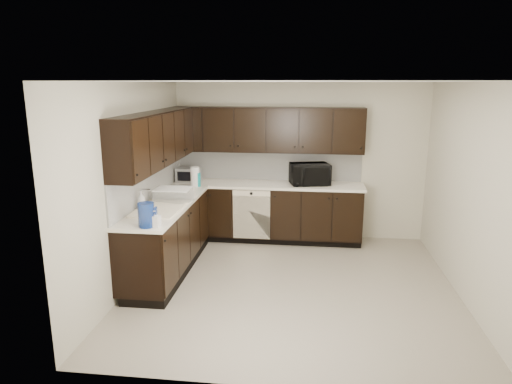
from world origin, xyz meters
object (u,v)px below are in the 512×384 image
(sink, at_px, (159,214))
(microwave, at_px, (310,174))
(toaster_oven, at_px, (189,175))
(storage_bin, at_px, (173,195))
(blue_pitcher, at_px, (146,215))

(sink, bearing_deg, microwave, 42.49)
(toaster_oven, bearing_deg, microwave, 7.04)
(storage_bin, distance_m, blue_pitcher, 1.11)
(sink, height_order, toaster_oven, sink)
(sink, relative_size, blue_pitcher, 3.03)
(sink, distance_m, blue_pitcher, 0.72)
(storage_bin, height_order, blue_pitcher, blue_pitcher)
(microwave, bearing_deg, sink, -152.15)
(microwave, height_order, blue_pitcher, microwave)
(microwave, xyz_separation_m, blue_pitcher, (-1.76, -2.39, -0.03))
(toaster_oven, bearing_deg, storage_bin, -77.77)
(storage_bin, xyz_separation_m, blue_pitcher, (0.04, -1.11, 0.05))
(blue_pitcher, bearing_deg, sink, 87.96)
(microwave, xyz_separation_m, toaster_oven, (-1.93, -0.02, -0.05))
(storage_bin, bearing_deg, microwave, 35.43)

